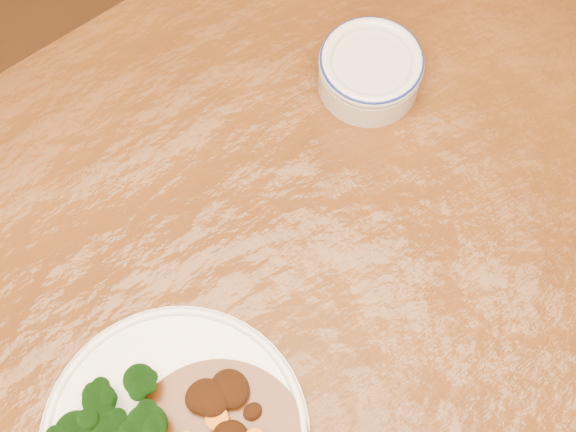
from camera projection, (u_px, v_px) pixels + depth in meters
dining_table at (251, 387)px, 0.86m from camera, size 1.52×0.93×0.75m
broccoli_florets at (113, 418)px, 0.73m from camera, size 0.11×0.08×0.04m
dip_bowl at (370, 70)px, 0.89m from camera, size 0.12×0.12×0.05m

